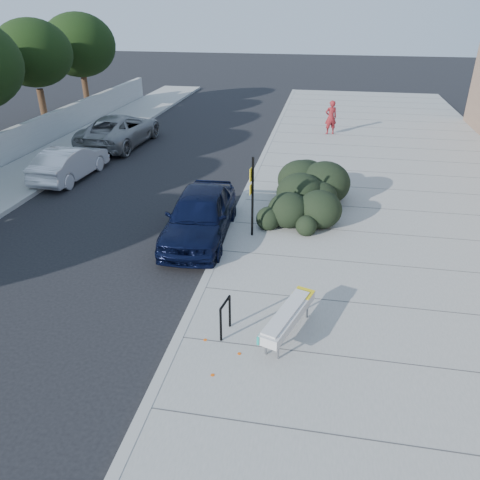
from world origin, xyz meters
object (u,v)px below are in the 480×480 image
Objects in this scene: bench at (288,316)px; wagon_silver at (70,163)px; bike_rack at (225,314)px; pedestrian at (331,117)px; suv_silver at (120,130)px; sedan_navy at (200,215)px; sign_post at (252,192)px.

bench is 0.51× the size of wagon_silver.
bike_rack is 0.47× the size of pedestrian.
pedestrian is at bearing -158.42° from suv_silver.
bike_rack is 0.20× the size of wagon_silver.
sedan_navy reaches higher than bench.
wagon_silver is at bearing 92.83° from suv_silver.
sign_post is at bearing 126.75° from bench.
bike_rack is 0.18× the size of sedan_navy.
wagon_silver is at bearing 143.00° from bike_rack.
suv_silver is (0.00, 5.17, 0.10)m from wagon_silver.
suv_silver reaches higher than bench.
sign_post is 12.56m from suv_silver.
bench is 0.84× the size of sign_post.
wagon_silver is (-8.28, 4.23, -0.90)m from sign_post.
sign_post reaches higher than bike_rack.
pedestrian is (2.24, 12.97, -0.53)m from sign_post.
suv_silver is 11.11m from pedestrian.
bench is at bearing 17.58° from bike_rack.
suv_silver is 3.12× the size of pedestrian.
bench is 5.47m from sedan_navy.
wagon_silver is at bearing 19.70° from pedestrian.
sedan_navy is 8.02m from wagon_silver.
suv_silver reaches higher than bike_rack.
wagon_silver is 5.17m from suv_silver.
bench is 0.38× the size of suv_silver.
sign_post is at bearing 4.02° from sedan_navy.
bike_rack is at bearing 136.38° from wagon_silver.
sedan_navy is (-3.12, 4.49, 0.13)m from bench.
bike_rack is at bearing 123.59° from suv_silver.
sign_post reaches higher than pedestrian.
bike_rack is at bearing -71.62° from sedan_navy.
sedan_navy is at bearing 127.79° from suv_silver.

